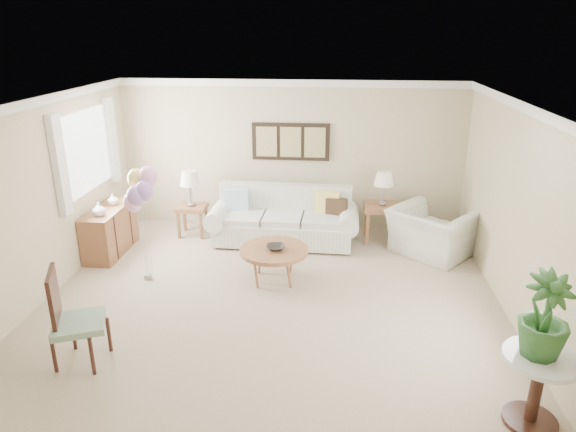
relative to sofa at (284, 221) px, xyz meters
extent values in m
plane|color=tan|center=(0.04, -2.22, -0.36)|extent=(6.00, 6.00, 0.00)
cube|color=#BFAF8A|center=(0.04, 0.78, 0.94)|extent=(6.00, 0.04, 2.60)
cube|color=#BFAF8A|center=(0.04, -5.22, 0.94)|extent=(6.00, 0.04, 2.60)
cube|color=#BFAF8A|center=(-2.96, -2.22, 0.94)|extent=(0.04, 6.00, 2.60)
cube|color=#BFAF8A|center=(3.04, -2.22, 0.94)|extent=(0.04, 6.00, 2.60)
cube|color=white|center=(0.04, -2.22, 2.23)|extent=(6.00, 6.00, 0.02)
cube|color=white|center=(0.04, 0.75, 2.18)|extent=(6.00, 0.06, 0.12)
cube|color=white|center=(-2.93, -2.22, 2.18)|extent=(0.06, 6.00, 0.12)
cube|color=white|center=(3.01, -2.22, 2.18)|extent=(0.06, 6.00, 0.12)
cube|color=white|center=(-2.94, -0.72, 1.29)|extent=(0.04, 1.40, 1.20)
cube|color=white|center=(-2.90, -1.57, 1.29)|extent=(0.10, 0.22, 1.40)
cube|color=white|center=(-2.90, 0.13, 1.29)|extent=(0.10, 0.22, 1.40)
cube|color=black|center=(0.04, 0.75, 1.19)|extent=(1.35, 0.04, 0.65)
cube|color=#8C8C59|center=(-0.38, 0.73, 1.19)|extent=(0.36, 0.02, 0.52)
cube|color=#8C8C59|center=(0.04, 0.73, 1.19)|extent=(0.36, 0.02, 0.52)
cube|color=#8C8C59|center=(0.46, 0.73, 1.19)|extent=(0.36, 0.02, 0.52)
cube|color=silver|center=(-0.01, -0.06, -0.14)|extent=(2.29, 0.99, 0.37)
cube|color=silver|center=(-0.01, 0.28, 0.27)|extent=(2.27, 0.29, 0.57)
cylinder|color=silver|center=(-1.09, -0.06, 0.10)|extent=(0.35, 0.93, 0.33)
cylinder|color=silver|center=(1.07, -0.06, 0.10)|extent=(0.35, 0.93, 0.33)
cube|color=beige|center=(-0.65, -0.11, 0.09)|extent=(0.64, 0.76, 0.12)
cube|color=beige|center=(-0.01, -0.11, 0.09)|extent=(0.64, 0.76, 0.12)
cube|color=beige|center=(0.64, -0.11, 0.09)|extent=(0.64, 0.76, 0.12)
cube|color=#A9CBE2|center=(-0.81, 0.06, 0.32)|extent=(0.39, 0.12, 0.39)
cube|color=#EEE369|center=(0.71, 0.06, 0.32)|extent=(0.39, 0.12, 0.39)
cube|color=#382718|center=(0.87, -0.01, 0.25)|extent=(0.35, 0.10, 0.35)
cube|color=silver|center=(-0.01, -0.06, -0.34)|extent=(2.06, 0.82, 0.04)
cube|color=#906139|center=(-1.61, 0.13, 0.14)|extent=(0.49, 0.45, 0.07)
cube|color=#906139|center=(-1.81, -0.05, -0.13)|extent=(0.04, 0.04, 0.47)
cube|color=#906139|center=(-1.41, -0.05, -0.13)|extent=(0.04, 0.04, 0.47)
cube|color=#906139|center=(-1.81, 0.31, -0.13)|extent=(0.04, 0.04, 0.47)
cube|color=#906139|center=(-1.41, 0.31, -0.13)|extent=(0.04, 0.04, 0.47)
cube|color=#906139|center=(1.62, 0.17, 0.24)|extent=(0.59, 0.54, 0.09)
cube|color=#906139|center=(1.39, -0.05, -0.08)|extent=(0.05, 0.05, 0.56)
cube|color=#906139|center=(1.86, -0.05, -0.08)|extent=(0.05, 0.05, 0.56)
cube|color=#906139|center=(1.39, 0.38, -0.08)|extent=(0.05, 0.05, 0.56)
cube|color=#906139|center=(1.86, 0.38, -0.08)|extent=(0.05, 0.05, 0.56)
cylinder|color=gray|center=(-1.61, 0.13, 0.21)|extent=(0.14, 0.14, 0.06)
cylinder|color=gray|center=(-1.61, 0.13, 0.39)|extent=(0.04, 0.04, 0.31)
cone|color=silver|center=(-1.61, 0.13, 0.67)|extent=(0.35, 0.35, 0.25)
cylinder|color=gray|center=(1.62, 0.17, 0.31)|extent=(0.13, 0.13, 0.06)
cylinder|color=gray|center=(1.62, 0.17, 0.48)|extent=(0.04, 0.04, 0.28)
cone|color=silver|center=(1.62, 0.17, 0.73)|extent=(0.32, 0.32, 0.23)
cylinder|color=brown|center=(0.01, -1.45, 0.10)|extent=(0.97, 0.97, 0.05)
cylinder|color=brown|center=(0.24, -1.22, -0.14)|extent=(0.04, 0.04, 0.44)
cylinder|color=brown|center=(-0.22, -1.22, -0.14)|extent=(0.04, 0.04, 0.44)
cylinder|color=brown|center=(-0.22, -1.68, -0.14)|extent=(0.04, 0.04, 0.44)
cylinder|color=brown|center=(0.24, -1.68, -0.14)|extent=(0.04, 0.04, 0.44)
imported|color=#282420|center=(0.03, -1.48, 0.16)|extent=(0.30, 0.30, 0.06)
imported|color=silver|center=(2.36, -0.32, 0.01)|extent=(1.53, 1.52, 0.75)
cylinder|color=silver|center=(2.68, -4.04, 0.34)|extent=(0.66, 0.66, 0.04)
cylinder|color=#331A14|center=(2.68, -4.04, -0.02)|extent=(0.11, 0.11, 0.66)
cylinder|color=#331A14|center=(2.68, -4.04, -0.36)|extent=(0.49, 0.49, 0.01)
imported|color=#254F1E|center=(2.64, -4.01, 0.74)|extent=(0.53, 0.53, 0.77)
cube|color=gray|center=(-1.82, -3.54, 0.10)|extent=(0.68, 0.68, 0.07)
cylinder|color=#331A14|center=(-2.03, -3.75, -0.15)|extent=(0.04, 0.04, 0.43)
cylinder|color=#331A14|center=(-1.61, -3.75, -0.15)|extent=(0.04, 0.04, 0.43)
cylinder|color=#331A14|center=(-2.03, -3.33, -0.15)|extent=(0.04, 0.04, 0.43)
cylinder|color=#331A14|center=(-1.61, -3.33, -0.15)|extent=(0.04, 0.04, 0.43)
cube|color=#331A14|center=(-2.05, -3.54, 0.41)|extent=(0.23, 0.48, 0.57)
cube|color=#906139|center=(-2.72, -0.72, 0.01)|extent=(0.45, 1.20, 0.74)
cube|color=#331A14|center=(-2.71, -1.02, 0.01)|extent=(0.46, 0.02, 0.70)
cube|color=#331A14|center=(-2.71, -0.42, 0.01)|extent=(0.46, 0.02, 0.70)
imported|color=silver|center=(-2.70, -1.03, 0.48)|extent=(0.23, 0.23, 0.21)
imported|color=beige|center=(-2.70, -0.52, 0.47)|extent=(0.20, 0.20, 0.18)
cube|color=gray|center=(-1.81, -1.59, -0.33)|extent=(0.09, 0.09, 0.07)
ellipsoid|color=#FBA0D8|center=(-1.89, -1.65, 0.83)|extent=(0.25, 0.25, 0.29)
cylinder|color=silver|center=(-1.85, -1.62, 0.20)|extent=(0.01, 0.01, 0.97)
ellipsoid|color=#A177C7|center=(-1.72, -1.63, 0.98)|extent=(0.25, 0.25, 0.29)
cylinder|color=silver|center=(-1.77, -1.61, 0.27)|extent=(0.01, 0.01, 1.13)
ellipsoid|color=#FBDD67|center=(-1.88, -1.46, 1.10)|extent=(0.25, 0.25, 0.29)
cylinder|color=silver|center=(-1.85, -1.52, 0.33)|extent=(0.01, 0.01, 1.25)
ellipsoid|color=#FBA0D8|center=(-1.70, -1.49, 1.15)|extent=(0.25, 0.25, 0.29)
cylinder|color=silver|center=(-1.76, -1.54, 0.36)|extent=(0.01, 0.01, 1.30)
ellipsoid|color=#A177C7|center=(-1.83, -1.67, 0.92)|extent=(0.25, 0.25, 0.29)
cylinder|color=silver|center=(-1.82, -1.63, 0.24)|extent=(0.01, 0.01, 1.07)
ellipsoid|color=#FBDD67|center=(-1.77, -1.62, 0.94)|extent=(0.25, 0.25, 0.29)
cylinder|color=silver|center=(-1.79, -1.60, 0.25)|extent=(0.01, 0.01, 1.09)
camera|label=1|loc=(0.83, -8.00, 3.04)|focal=32.00mm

